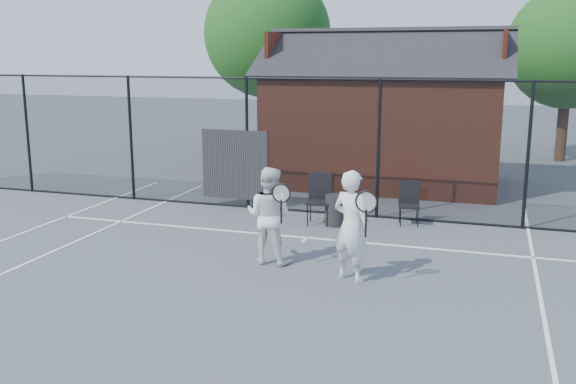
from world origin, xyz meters
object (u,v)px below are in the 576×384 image
(player_front, at_px, (351,226))
(player_back, at_px, (269,215))
(chair_left, at_px, (319,200))
(clubhouse, at_px, (385,125))
(chair_right, at_px, (409,204))
(waste_bin, at_px, (336,210))

(player_front, bearing_deg, player_back, 164.05)
(chair_left, bearing_deg, player_front, -73.43)
(clubhouse, xyz_separation_m, player_back, (-0.71, -7.62, -0.78))
(chair_right, bearing_deg, player_back, -131.90)
(player_back, relative_size, chair_right, 1.85)
(player_front, xyz_separation_m, player_back, (-1.51, 0.43, -0.05))
(chair_right, bearing_deg, clubhouse, 95.14)
(clubhouse, bearing_deg, chair_left, -96.54)
(player_front, xyz_separation_m, waste_bin, (-1.00, 3.15, -0.56))
(chair_left, distance_m, waste_bin, 0.41)
(clubhouse, xyz_separation_m, chair_right, (1.24, -4.40, -1.16))
(clubhouse, xyz_separation_m, waste_bin, (-0.20, -4.90, -1.29))
(clubhouse, bearing_deg, player_front, -84.34)
(player_front, distance_m, chair_right, 3.70)
(player_front, xyz_separation_m, chair_right, (0.45, 3.65, -0.44))
(player_front, distance_m, waste_bin, 3.35)
(clubhouse, height_order, chair_right, clubhouse)
(player_front, relative_size, chair_right, 1.97)
(player_back, distance_m, chair_left, 2.74)
(player_back, xyz_separation_m, chair_left, (0.15, 2.72, -0.31))
(clubhouse, height_order, waste_bin, clubhouse)
(player_front, relative_size, chair_left, 1.71)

